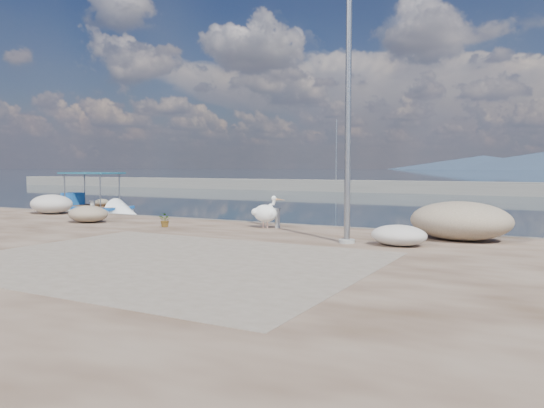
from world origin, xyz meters
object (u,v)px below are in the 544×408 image
at_px(lamp_post, 348,121).
at_px(pelican, 266,213).
at_px(boat_left, 92,212).
at_px(bollard_near, 277,217).

bearing_deg(lamp_post, pelican, 151.19).
bearing_deg(boat_left, lamp_post, -23.31).
relative_size(lamp_post, bollard_near, 10.32).
xyz_separation_m(boat_left, pelican, (12.79, -4.19, 0.81)).
relative_size(boat_left, lamp_post, 0.80).
distance_m(boat_left, lamp_post, 17.96).
relative_size(boat_left, pelican, 4.87).
height_order(pelican, bollard_near, pelican).
distance_m(pelican, lamp_post, 5.03).
bearing_deg(lamp_post, boat_left, 159.33).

